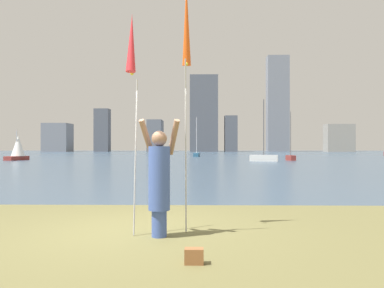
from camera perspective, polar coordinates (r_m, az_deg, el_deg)
name	(u,v)px	position (r m, az deg, el deg)	size (l,w,h in m)	color
ground	(192,157)	(57.94, -0.05, -1.85)	(120.00, 138.00, 0.12)	brown
person	(159,179)	(6.56, -4.82, -5.09)	(0.72, 0.54, 1.98)	#3F59A5
kite_flag_left	(132,50)	(6.62, -8.85, 13.53)	(0.16, 0.74, 3.70)	#B2B2B7
kite_flag_right	(186,29)	(7.43, -0.81, 16.53)	(0.16, 0.74, 4.53)	#B2B2B7
bag	(194,256)	(5.21, 0.30, -16.12)	(0.25, 0.16, 0.20)	brown
sailboat_1	(18,148)	(45.59, -24.19, -0.59)	(1.74, 2.98, 3.26)	maroon
sailboat_2	(197,154)	(56.13, 0.68, -1.47)	(0.95, 3.17, 5.70)	#2D6084
sailboat_3	(264,157)	(38.97, 10.48, -1.87)	(2.77, 1.24, 6.12)	silver
sailboat_4	(291,157)	(41.83, 14.27, -1.87)	(0.74, 1.69, 5.11)	maroon
skyline_tower_0	(58,138)	(109.94, -19.11, 0.90)	(6.69, 6.08, 7.52)	gray
skyline_tower_1	(102,130)	(107.42, -13.02, 1.98)	(3.86, 3.47, 11.49)	#565B66
skyline_tower_2	(155,136)	(101.92, -5.40, 1.18)	(3.71, 7.07, 8.24)	slate
skyline_tower_3	(204,114)	(104.30, 1.74, 4.42)	(7.35, 6.34, 20.15)	#565B66
skyline_tower_4	(231,134)	(103.40, 5.71, 1.50)	(3.21, 4.26, 9.47)	#565B66
skyline_tower_5	(278,104)	(107.53, 12.44, 5.76)	(5.75, 3.59, 25.66)	gray
skyline_tower_6	(339,138)	(107.16, 20.76, 0.82)	(7.01, 4.05, 7.11)	gray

